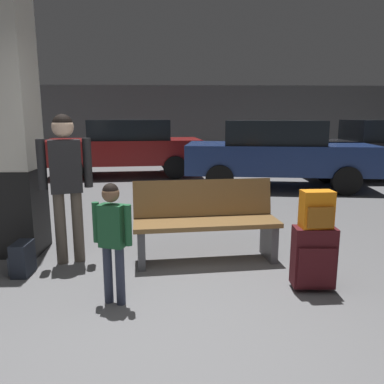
% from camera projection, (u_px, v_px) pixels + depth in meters
% --- Properties ---
extents(ground_plane, '(18.00, 18.00, 0.10)m').
position_uv_depth(ground_plane, '(174.00, 212.00, 6.59)').
color(ground_plane, slate).
extents(garage_back_wall, '(18.00, 0.12, 2.80)m').
position_uv_depth(garage_back_wall, '(176.00, 122.00, 14.99)').
color(garage_back_wall, '#565658').
rests_on(garage_back_wall, ground_plane).
extents(structural_pillar, '(0.57, 0.57, 2.99)m').
position_uv_depth(structural_pillar, '(9.00, 126.00, 4.25)').
color(structural_pillar, black).
rests_on(structural_pillar, ground_plane).
extents(bench, '(1.64, 0.68, 0.89)m').
position_uv_depth(bench, '(206.00, 221.00, 4.22)').
color(bench, brown).
rests_on(bench, ground_plane).
extents(suitcase, '(0.39, 0.25, 0.60)m').
position_uv_depth(suitcase, '(314.00, 257.00, 3.47)').
color(suitcase, '#471419').
rests_on(suitcase, ground_plane).
extents(backpack_bright, '(0.29, 0.20, 0.34)m').
position_uv_depth(backpack_bright, '(317.00, 210.00, 3.38)').
color(backpack_bright, orange).
rests_on(backpack_bright, suitcase).
extents(child, '(0.34, 0.25, 1.06)m').
position_uv_depth(child, '(112.00, 231.00, 3.16)').
color(child, '#33384C').
rests_on(child, ground_plane).
extents(adult, '(0.53, 0.28, 1.62)m').
position_uv_depth(adult, '(66.00, 173.00, 4.02)').
color(adult, brown).
rests_on(adult, ground_plane).
extents(backpack_dark_floor, '(0.19, 0.28, 0.34)m').
position_uv_depth(backpack_dark_floor, '(22.00, 259.00, 3.84)').
color(backpack_dark_floor, '#1E232D').
rests_on(backpack_dark_floor, ground_plane).
extents(parked_car_near, '(4.29, 2.23, 1.51)m').
position_uv_depth(parked_car_near, '(276.00, 152.00, 8.55)').
color(parked_car_near, navy).
rests_on(parked_car_near, ground_plane).
extents(parked_car_far, '(4.25, 2.12, 1.51)m').
position_uv_depth(parked_car_far, '(126.00, 146.00, 10.28)').
color(parked_car_far, maroon).
rests_on(parked_car_far, ground_plane).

